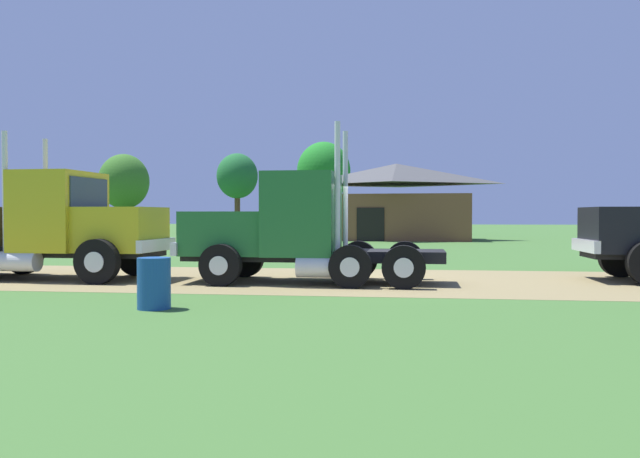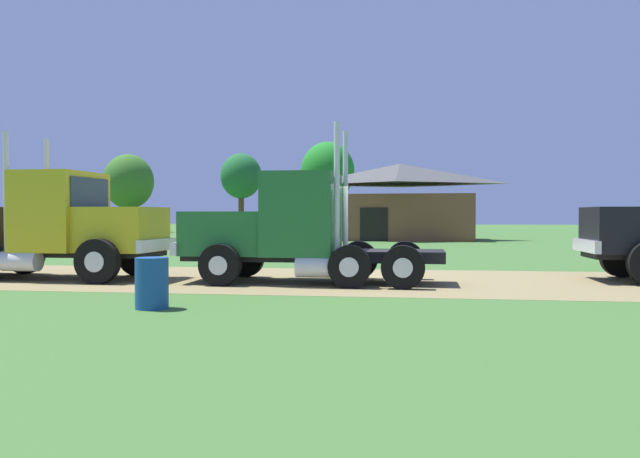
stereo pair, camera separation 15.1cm
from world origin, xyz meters
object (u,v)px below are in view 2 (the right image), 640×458
steel_barrel (152,283)px  truck_near_left (41,228)px  truck_foreground_white (288,231)px  shed_building (400,203)px

steel_barrel → truck_near_left: bearing=136.5°
truck_near_left → truck_foreground_white: bearing=-0.3°
truck_foreground_white → steel_barrel: size_ratio=7.11×
truck_foreground_white → truck_near_left: bearing=179.7°
steel_barrel → shed_building: bearing=83.4°
truck_near_left → steel_barrel: (5.28, -5.00, -0.89)m
truck_near_left → shed_building: (9.18, 28.75, 1.21)m
shed_building → steel_barrel: bearing=-96.6°
truck_foreground_white → shed_building: shed_building is taller
truck_near_left → steel_barrel: truck_near_left is taller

